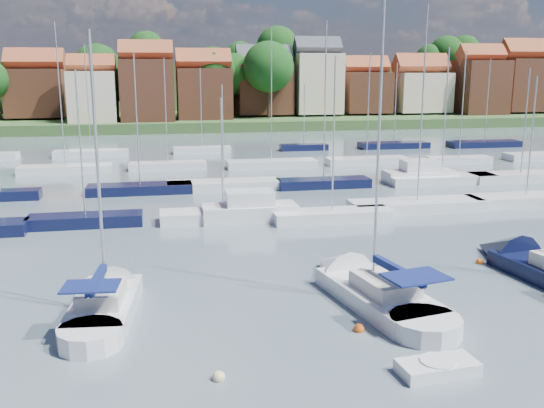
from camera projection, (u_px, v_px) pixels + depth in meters
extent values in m
plane|color=#485A62|center=(271.00, 173.00, 65.16)|extent=(260.00, 260.00, 0.00)
cube|color=silver|center=(105.00, 311.00, 27.65)|extent=(3.28, 6.62, 1.20)
cone|color=silver|center=(119.00, 281.00, 31.52)|extent=(2.95, 3.35, 2.66)
cylinder|color=silver|center=(91.00, 341.00, 24.54)|extent=(2.91, 2.91, 1.20)
cube|color=beige|center=(102.00, 295.00, 27.01)|extent=(2.12, 2.83, 0.70)
cylinder|color=#B2B2B7|center=(98.00, 168.00, 26.65)|extent=(0.14, 0.14, 11.82)
cylinder|color=#B2B2B7|center=(97.00, 283.00, 25.96)|extent=(0.45, 3.54, 0.10)
cube|color=#101B52|center=(96.00, 280.00, 25.92)|extent=(0.63, 3.38, 0.35)
cube|color=#101B52|center=(91.00, 286.00, 24.77)|extent=(2.41, 1.81, 0.08)
cube|color=silver|center=(378.00, 299.00, 28.97)|extent=(4.47, 7.89, 1.20)
cone|color=silver|center=(333.00, 270.00, 33.18)|extent=(3.73, 4.14, 3.10)
cylinder|color=silver|center=(425.00, 330.00, 25.61)|extent=(3.63, 3.63, 1.20)
cube|color=beige|center=(385.00, 284.00, 28.30)|extent=(2.72, 3.46, 0.70)
cylinder|color=#B2B2B7|center=(379.00, 143.00, 27.80)|extent=(0.14, 0.14, 13.76)
cylinder|color=#B2B2B7|center=(398.00, 274.00, 27.18)|extent=(0.89, 4.07, 0.10)
cube|color=#101B52|center=(398.00, 271.00, 27.14)|extent=(1.05, 3.90, 0.35)
cube|color=#101B52|center=(416.00, 277.00, 25.90)|extent=(2.94, 2.33, 0.08)
cone|color=black|center=(498.00, 253.00, 36.31)|extent=(3.63, 4.07, 3.13)
cube|color=silver|center=(437.00, 369.00, 22.40)|extent=(3.06, 1.63, 0.58)
cylinder|color=silver|center=(438.00, 365.00, 22.36)|extent=(1.37, 1.37, 0.37)
sphere|color=beige|center=(219.00, 380.00, 22.01)|extent=(0.48, 0.48, 0.48)
sphere|color=#D85914|center=(359.00, 331.00, 26.08)|extent=(0.47, 0.47, 0.47)
sphere|color=beige|center=(436.00, 343.00, 24.94)|extent=(0.47, 0.47, 0.47)
sphere|color=#D85914|center=(479.00, 263.00, 35.09)|extent=(0.43, 0.43, 0.43)
cube|color=black|center=(86.00, 221.00, 43.34)|extent=(8.01, 2.24, 1.00)
cylinder|color=#B2B2B7|center=(80.00, 144.00, 42.12)|extent=(0.12, 0.12, 10.16)
cube|color=silver|center=(223.00, 216.00, 44.79)|extent=(9.22, 2.58, 1.00)
cylinder|color=#B2B2B7|center=(222.00, 155.00, 43.78)|extent=(0.12, 0.12, 8.18)
cube|color=silver|center=(332.00, 217.00, 44.69)|extent=(8.78, 2.46, 1.00)
cylinder|color=#B2B2B7|center=(334.00, 135.00, 43.36)|extent=(0.12, 0.12, 11.06)
cube|color=silver|center=(417.00, 206.00, 48.03)|extent=(10.79, 3.02, 1.00)
cylinder|color=#B2B2B7|center=(422.00, 105.00, 46.29)|extent=(0.12, 0.12, 14.87)
cube|color=silver|center=(526.00, 201.00, 50.13)|extent=(10.13, 2.84, 1.00)
cylinder|color=#B2B2B7|center=(532.00, 137.00, 48.96)|extent=(0.12, 0.12, 9.59)
cube|color=silver|center=(250.00, 214.00, 44.92)|extent=(7.00, 2.60, 1.40)
cube|color=silver|center=(249.00, 199.00, 44.67)|extent=(3.50, 2.20, 1.30)
cube|color=black|center=(1.00, 196.00, 51.89)|extent=(6.54, 1.83, 1.00)
cube|color=black|center=(140.00, 190.00, 54.62)|extent=(9.30, 2.60, 1.00)
cylinder|color=#B2B2B7|center=(137.00, 120.00, 53.25)|extent=(0.12, 0.12, 11.48)
cube|color=silver|center=(224.00, 186.00, 56.35)|extent=(10.40, 2.91, 1.00)
cylinder|color=#B2B2B7|center=(223.00, 133.00, 55.28)|extent=(0.12, 0.12, 8.77)
cube|color=black|center=(324.00, 184.00, 57.35)|extent=(8.80, 2.46, 1.00)
cylinder|color=#B2B2B7|center=(325.00, 102.00, 55.67)|extent=(0.12, 0.12, 14.33)
cube|color=silver|center=(441.00, 180.00, 59.38)|extent=(10.73, 3.00, 1.00)
cylinder|color=#B2B2B7|center=(445.00, 112.00, 57.94)|extent=(0.12, 0.12, 12.14)
cube|color=silver|center=(520.00, 177.00, 60.71)|extent=(10.48, 2.93, 1.00)
cylinder|color=#B2B2B7|center=(525.00, 121.00, 59.48)|extent=(0.12, 0.12, 10.28)
cube|color=silver|center=(419.00, 178.00, 59.80)|extent=(7.00, 2.60, 1.40)
cube|color=silver|center=(420.00, 167.00, 59.56)|extent=(3.50, 2.20, 1.30)
cube|color=silver|center=(66.00, 170.00, 65.21)|extent=(9.71, 2.72, 1.00)
cylinder|color=#B2B2B7|center=(60.00, 95.00, 63.46)|extent=(0.12, 0.12, 14.88)
cube|color=silver|center=(168.00, 166.00, 67.45)|extent=(8.49, 2.38, 1.00)
cylinder|color=#B2B2B7|center=(166.00, 111.00, 66.10)|extent=(0.12, 0.12, 11.31)
cube|color=silver|center=(271.00, 164.00, 68.85)|extent=(10.16, 2.85, 1.00)
cylinder|color=#B2B2B7|center=(271.00, 95.00, 67.13)|extent=(0.12, 0.12, 14.59)
cube|color=silver|center=(366.00, 162.00, 71.01)|extent=(9.53, 2.67, 1.00)
cylinder|color=#B2B2B7|center=(368.00, 106.00, 69.59)|extent=(0.12, 0.12, 11.91)
cube|color=silver|center=(459.00, 161.00, 71.65)|extent=(7.62, 2.13, 1.00)
cylinder|color=#B2B2B7|center=(463.00, 105.00, 70.21)|extent=(0.12, 0.12, 12.13)
cube|color=silver|center=(91.00, 154.00, 77.31)|extent=(9.24, 2.59, 1.00)
cylinder|color=#B2B2B7|center=(88.00, 98.00, 75.75)|extent=(0.12, 0.12, 13.17)
cube|color=silver|center=(202.00, 150.00, 80.58)|extent=(7.57, 2.12, 1.00)
cylinder|color=#B2B2B7|center=(201.00, 108.00, 79.34)|extent=(0.12, 0.12, 10.24)
cube|color=black|center=(304.00, 148.00, 83.25)|extent=(6.58, 1.84, 1.00)
cylinder|color=#B2B2B7|center=(304.00, 115.00, 82.26)|extent=(0.12, 0.12, 8.01)
cube|color=black|center=(394.00, 146.00, 85.54)|extent=(9.92, 2.78, 1.00)
cylinder|color=#B2B2B7|center=(396.00, 103.00, 84.23)|extent=(0.12, 0.12, 10.92)
cube|color=black|center=(484.00, 144.00, 86.95)|extent=(10.55, 2.95, 1.00)
cylinder|color=#B2B2B7|center=(488.00, 100.00, 85.58)|extent=(0.12, 0.12, 11.51)
cube|color=#38542A|center=(210.00, 116.00, 138.92)|extent=(200.00, 70.00, 3.00)
cube|color=#38542A|center=(201.00, 91.00, 161.86)|extent=(200.00, 60.00, 14.00)
cube|color=brown|center=(37.00, 93.00, 113.06)|extent=(10.37, 9.97, 8.73)
cube|color=brown|center=(35.00, 62.00, 111.83)|extent=(10.57, 5.13, 5.13)
cube|color=beige|center=(93.00, 97.00, 106.71)|extent=(8.09, 8.80, 8.96)
cube|color=brown|center=(91.00, 65.00, 105.51)|extent=(8.25, 4.00, 4.00)
cube|color=brown|center=(147.00, 91.00, 109.08)|extent=(9.36, 10.17, 10.97)
cube|color=brown|center=(146.00, 53.00, 107.62)|extent=(9.54, 4.63, 4.63)
cube|color=brown|center=(204.00, 94.00, 112.75)|extent=(9.90, 8.56, 9.42)
cube|color=brown|center=(203.00, 61.00, 111.44)|extent=(10.10, 4.90, 4.90)
cube|color=brown|center=(264.00, 89.00, 119.59)|extent=(10.59, 8.93, 9.49)
cube|color=#383A42|center=(263.00, 58.00, 118.26)|extent=(10.80, 5.24, 5.24)
cube|color=beige|center=(317.00, 84.00, 120.45)|extent=(9.01, 8.61, 11.65)
cube|color=#383A42|center=(317.00, 48.00, 118.92)|extent=(9.19, 4.46, 4.46)
cube|color=brown|center=(365.00, 92.00, 123.88)|extent=(9.10, 9.34, 8.00)
cube|color=brown|center=(365.00, 67.00, 122.76)|extent=(9.28, 4.50, 4.50)
cube|color=beige|center=(419.00, 92.00, 125.63)|extent=(10.86, 9.59, 7.88)
cube|color=brown|center=(421.00, 66.00, 124.47)|extent=(11.07, 5.37, 5.37)
cube|color=brown|center=(479.00, 88.00, 124.98)|extent=(9.18, 9.96, 10.97)
cube|color=brown|center=(481.00, 55.00, 123.53)|extent=(9.36, 4.54, 4.54)
cube|color=brown|center=(525.00, 85.00, 128.17)|extent=(11.39, 9.67, 10.76)
cube|color=brown|center=(528.00, 52.00, 126.68)|extent=(11.62, 5.64, 5.64)
cylinder|color=#382619|center=(445.00, 79.00, 145.92)|extent=(0.50, 0.50, 4.47)
sphere|color=#174816|center=(446.00, 53.00, 144.58)|extent=(8.18, 8.18, 8.18)
cylinder|color=#382619|center=(236.00, 106.00, 118.57)|extent=(0.50, 0.50, 4.46)
sphere|color=#174816|center=(236.00, 74.00, 117.24)|extent=(8.15, 8.15, 8.15)
cylinder|color=#382619|center=(277.00, 79.00, 136.66)|extent=(0.50, 0.50, 5.15)
sphere|color=#174816|center=(277.00, 47.00, 135.13)|extent=(9.41, 9.41, 9.41)
cylinder|color=#382619|center=(148.00, 79.00, 133.98)|extent=(0.50, 0.50, 4.56)
sphere|color=#174816|center=(146.00, 50.00, 132.62)|extent=(8.34, 8.34, 8.34)
cylinder|color=#382619|center=(99.00, 103.00, 122.61)|extent=(0.50, 0.50, 5.15)
sphere|color=#174816|center=(97.00, 67.00, 121.08)|extent=(9.42, 9.42, 9.42)
cylinder|color=#382619|center=(20.00, 90.00, 121.25)|extent=(0.50, 0.50, 3.42)
sphere|color=#174816|center=(18.00, 66.00, 120.23)|extent=(6.26, 6.26, 6.26)
cylinder|color=#382619|center=(279.00, 104.00, 128.91)|extent=(0.50, 0.50, 3.77)
sphere|color=#174816|center=(279.00, 80.00, 127.79)|extent=(6.89, 6.89, 6.89)
cylinder|color=#382619|center=(269.00, 105.00, 114.71)|extent=(0.50, 0.50, 5.21)
sphere|color=#174816|center=(268.00, 67.00, 113.15)|extent=(9.53, 9.53, 9.53)
cylinder|color=#382619|center=(493.00, 105.00, 134.72)|extent=(0.50, 0.50, 2.97)
sphere|color=#174816|center=(495.00, 86.00, 133.83)|extent=(5.44, 5.44, 5.44)
cylinder|color=#382619|center=(213.00, 106.00, 115.61)|extent=(0.50, 0.50, 4.84)
sphere|color=#174816|center=(213.00, 71.00, 114.16)|extent=(8.85, 8.85, 8.85)
cylinder|color=#382619|center=(428.00, 80.00, 145.45)|extent=(0.50, 0.50, 3.72)
sphere|color=#174816|center=(430.00, 59.00, 144.35)|extent=(6.80, 6.80, 6.80)
cylinder|color=#382619|center=(478.00, 105.00, 126.00)|extent=(0.50, 0.50, 4.05)
sphere|color=#174816|center=(480.00, 78.00, 124.79)|extent=(7.40, 7.40, 7.40)
cylinder|color=#382619|center=(241.00, 82.00, 134.92)|extent=(0.50, 0.50, 3.93)
sphere|color=#174816|center=(241.00, 58.00, 133.75)|extent=(7.19, 7.19, 7.19)
cylinder|color=#382619|center=(361.00, 105.00, 127.60)|extent=(0.50, 0.50, 3.82)
sphere|color=#174816|center=(362.00, 80.00, 126.46)|extent=(6.99, 6.99, 6.99)
cylinder|color=#382619|center=(126.00, 111.00, 112.22)|extent=(0.50, 0.50, 3.48)
sphere|color=#174816|center=(125.00, 85.00, 111.18)|extent=(6.37, 6.37, 6.37)
cylinder|color=#382619|center=(472.00, 105.00, 135.06)|extent=(0.50, 0.50, 2.99)
sphere|color=#174816|center=(474.00, 86.00, 134.17)|extent=(5.46, 5.46, 5.46)
cylinder|color=#382619|center=(235.00, 108.00, 121.71)|extent=(0.50, 0.50, 3.25)
sphere|color=#174816|center=(234.00, 86.00, 120.74)|extent=(5.94, 5.94, 5.94)
cylinder|color=#382619|center=(201.00, 108.00, 122.16)|extent=(0.50, 0.50, 2.98)
sphere|color=#174816|center=(200.00, 88.00, 121.27)|extent=(5.46, 5.46, 5.46)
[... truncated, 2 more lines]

